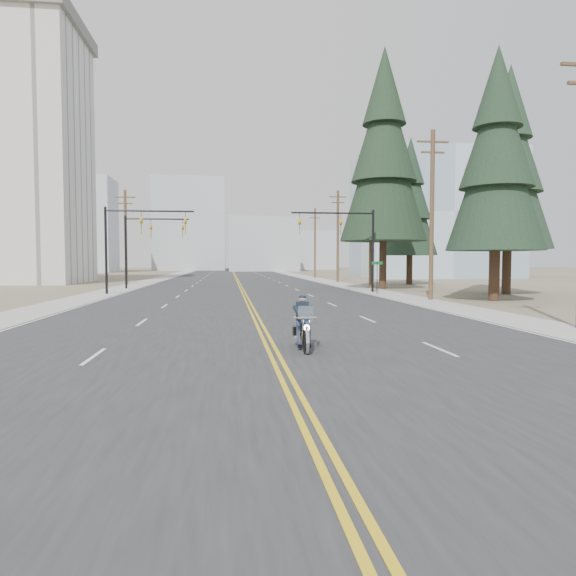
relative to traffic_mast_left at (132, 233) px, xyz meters
The scene contains 26 objects.
ground_plane 33.60m from the traffic_mast_left, 74.33° to the right, with size 400.00×400.00×0.00m, color #776D56.
road 39.36m from the traffic_mast_left, 76.71° to the left, with size 20.00×200.00×0.01m, color #303033.
sidewalk_left 38.40m from the traffic_mast_left, 93.80° to the left, with size 3.00×200.00×0.01m, color #A5A5A0.
sidewalk_right 43.45m from the traffic_mast_left, 61.68° to the left, with size 3.00×200.00×0.01m, color #A5A5A0.
traffic_mast_left is the anchor object (origin of this frame).
traffic_mast_right 17.95m from the traffic_mast_left, ahead, with size 7.10×0.26×7.00m.
traffic_mast_far 8.01m from the traffic_mast_left, 92.40° to the left, with size 6.10×0.26×7.00m.
street_sign 20.12m from the traffic_mast_left, ahead, with size 0.90×0.06×2.62m.
utility_pole_b 23.31m from the traffic_mast_left, 22.74° to the right, with size 2.20×0.30×11.50m.
utility_pole_c 22.31m from the traffic_mast_left, 15.61° to the left, with size 2.20×0.30×11.00m.
utility_pole_d 30.06m from the traffic_mast_left, 44.36° to the left, with size 2.20×0.30×11.50m.
utility_pole_e 43.66m from the traffic_mast_left, 60.53° to the left, with size 2.20×0.30×11.00m.
utility_pole_left 16.39m from the traffic_mast_left, 102.42° to the left, with size 2.20×0.30×10.50m.
apartment_block 31.50m from the traffic_mast_left, 129.59° to the left, with size 18.00×14.00×30.00m, color silver.
glass_building 56.11m from the traffic_mast_left, 42.84° to the left, with size 24.00×16.00×20.00m, color #9EB5CC.
haze_bldg_a 87.20m from the traffic_mast_left, 107.41° to the left, with size 14.00×12.00×22.00m, color #B7BCC6.
haze_bldg_b 94.56m from the traffic_mast_left, 79.66° to the left, with size 18.00×14.00×14.00m, color #ADB2B7.
haze_bldg_c 92.19m from the traffic_mast_left, 57.88° to the left, with size 16.00×12.00×18.00m, color #B7BCC6.
haze_bldg_d 108.34m from the traffic_mast_left, 91.60° to the left, with size 20.00×15.00×26.00m, color #ADB2B7.
haze_bldg_e 122.80m from the traffic_mast_left, 73.94° to the left, with size 14.00×14.00×12.00m, color #B7BCC6.
haze_bldg_f 106.28m from the traffic_mast_left, 112.71° to the left, with size 12.00×12.00×16.00m, color #ADB2B7.
motorcyclist 29.51m from the traffic_mast_left, 70.13° to the right, with size 0.90×2.10×1.64m, color black, non-canonical shape.
conifer_near 27.77m from the traffic_mast_left, 21.88° to the right, with size 6.36×6.36×16.83m.
conifer_mid 30.69m from the traffic_mast_left, ahead, with size 6.82×6.82×18.19m.
conifer_tall 24.49m from the traffic_mast_left, 13.07° to the left, with size 8.24×8.24×22.88m.
conifer_far 31.84m from the traffic_mast_left, 26.15° to the left, with size 6.21×6.21×16.64m.
Camera 1 is at (-1.29, -10.64, 2.67)m, focal length 32.00 mm.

